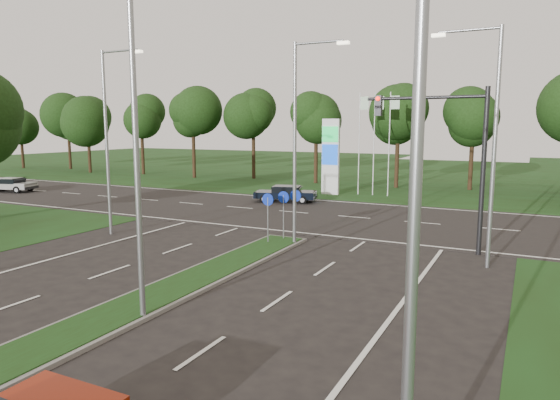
% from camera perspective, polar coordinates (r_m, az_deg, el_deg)
% --- Properties ---
extents(verge_far, '(160.00, 50.00, 0.02)m').
position_cam_1_polar(verge_far, '(60.33, 16.89, 2.89)').
color(verge_far, black).
rests_on(verge_far, ground).
extents(cross_road, '(160.00, 12.00, 0.02)m').
position_cam_1_polar(cross_road, '(30.49, 6.68, -1.83)').
color(cross_road, black).
rests_on(cross_road, ground).
extents(median_kerb, '(2.00, 26.00, 0.12)m').
position_cam_1_polar(median_kerb, '(14.16, -23.46, -14.34)').
color(median_kerb, slate).
rests_on(median_kerb, ground).
extents(streetlight_median_near, '(2.53, 0.22, 9.00)m').
position_cam_1_polar(streetlight_median_near, '(13.78, -15.55, 6.88)').
color(streetlight_median_near, gray).
rests_on(streetlight_median_near, ground).
extents(streetlight_median_far, '(2.53, 0.22, 9.00)m').
position_cam_1_polar(streetlight_median_far, '(22.23, 2.17, 7.62)').
color(streetlight_median_far, gray).
rests_on(streetlight_median_far, ground).
extents(streetlight_left_far, '(2.53, 0.22, 9.00)m').
position_cam_1_polar(streetlight_left_far, '(26.00, -18.94, 7.28)').
color(streetlight_left_far, gray).
rests_on(streetlight_left_far, ground).
extents(streetlight_right_far, '(2.53, 0.22, 9.00)m').
position_cam_1_polar(streetlight_right_far, '(20.26, 22.81, 6.91)').
color(streetlight_right_far, gray).
rests_on(streetlight_right_far, ground).
extents(streetlight_right_near, '(2.53, 0.22, 9.00)m').
position_cam_1_polar(streetlight_right_near, '(6.38, 13.61, 5.61)').
color(streetlight_right_near, gray).
rests_on(streetlight_right_near, ground).
extents(traffic_signal, '(5.10, 0.42, 7.00)m').
position_cam_1_polar(traffic_signal, '(22.43, 19.00, 6.09)').
color(traffic_signal, black).
rests_on(traffic_signal, ground).
extents(median_signs, '(1.16, 1.76, 2.38)m').
position_cam_1_polar(median_signs, '(23.30, 0.30, -0.65)').
color(median_signs, gray).
rests_on(median_signs, ground).
extents(gas_pylon, '(5.80, 1.26, 8.00)m').
position_cam_1_polar(gas_pylon, '(39.87, 6.12, 5.19)').
color(gas_pylon, silver).
rests_on(gas_pylon, ground).
extents(treeline_far, '(6.00, 6.00, 9.90)m').
position_cam_1_polar(treeline_far, '(45.32, 14.01, 9.96)').
color(treeline_far, black).
rests_on(treeline_far, ground).
extents(navy_sedan, '(4.61, 2.83, 1.18)m').
position_cam_1_polar(navy_sedan, '(35.80, 0.64, 0.76)').
color(navy_sedan, black).
rests_on(navy_sedan, ground).
extents(far_car_a, '(4.43, 2.85, 1.18)m').
position_cam_1_polar(far_car_a, '(47.11, -28.53, 1.57)').
color(far_car_a, '#ABABAB').
rests_on(far_car_a, ground).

